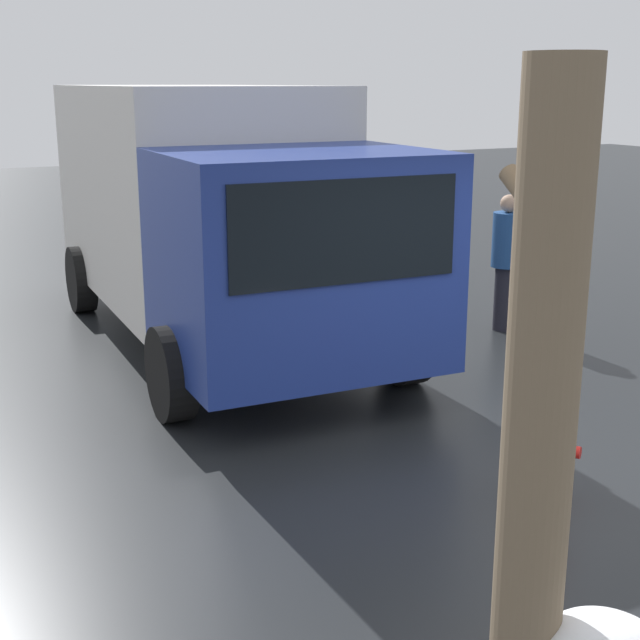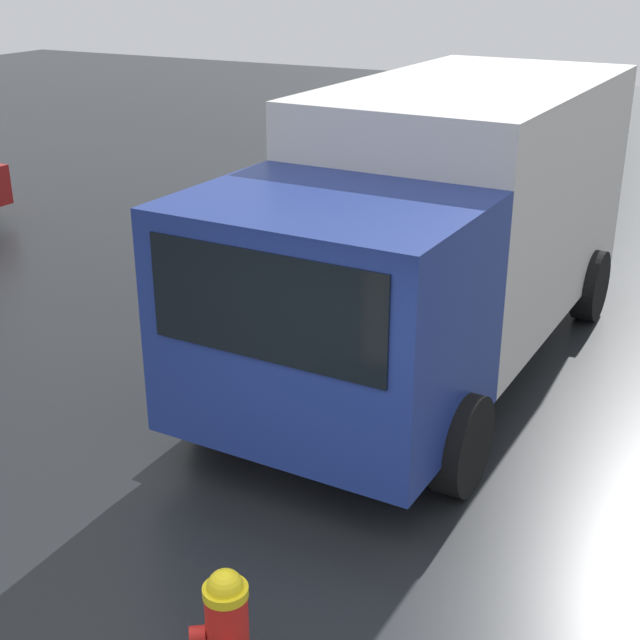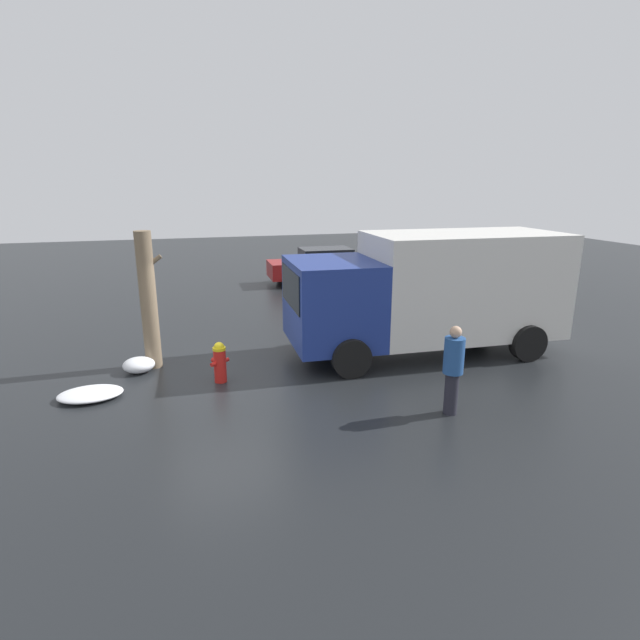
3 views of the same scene
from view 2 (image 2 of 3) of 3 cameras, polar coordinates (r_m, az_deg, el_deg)
name	(u,v)px [view 2 (image 2 of 3)]	position (r m, az deg, el deg)	size (l,w,h in m)	color
fire_hydrant	(227,630)	(5.85, -5.98, -19.14)	(0.44, 0.40, 0.91)	red
delivery_truck	(442,220)	(9.85, 7.79, 6.36)	(6.93, 2.96, 3.02)	navy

